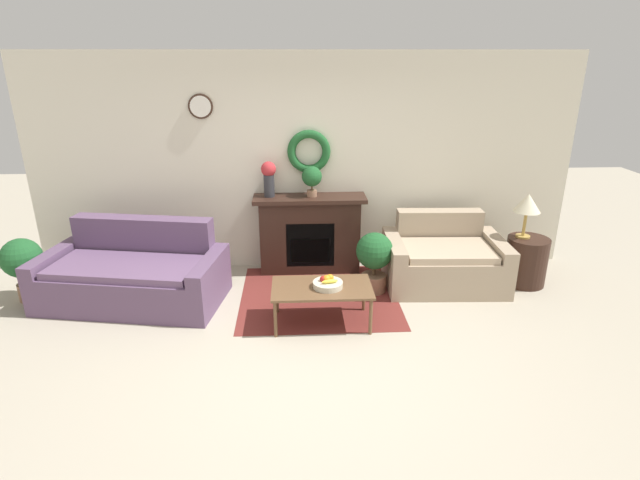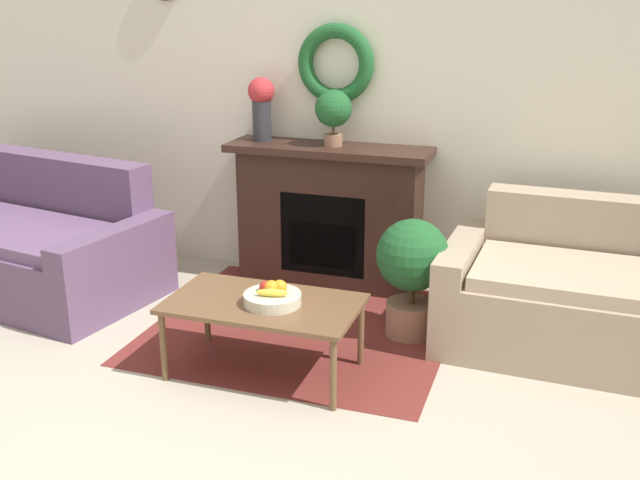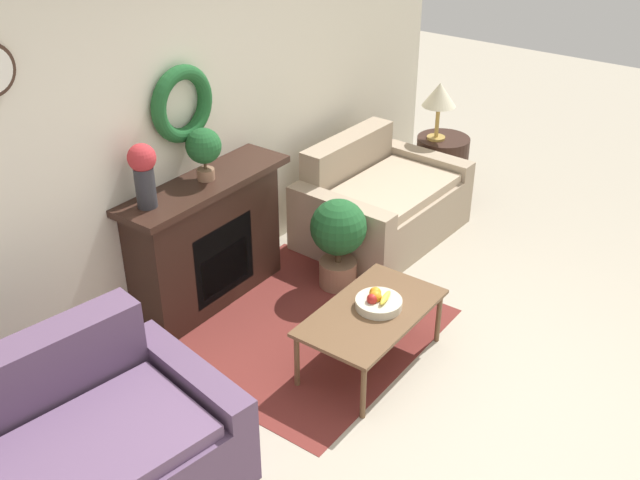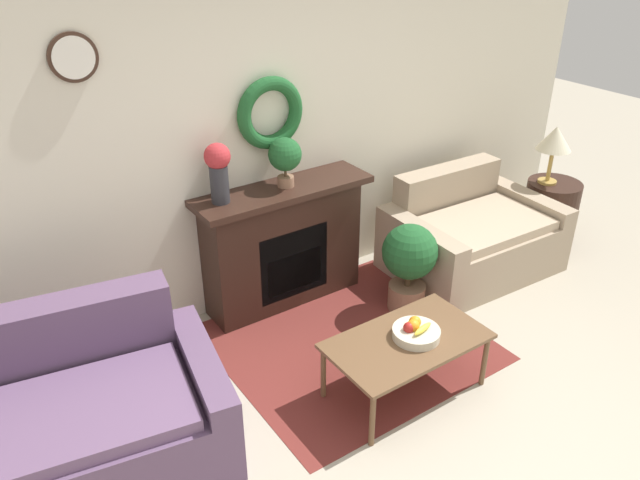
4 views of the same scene
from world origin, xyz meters
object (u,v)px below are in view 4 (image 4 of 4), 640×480
coffee_table (407,344)px  table_lamp (555,140)px  couch_left (42,429)px  fruit_bowl (416,332)px  potted_plant_on_mantel (285,156)px  fireplace (283,244)px  loveseat_right (470,236)px  side_table_by_loveseat (550,211)px  potted_plant_floor_by_loveseat (409,260)px  vase_on_mantel_left (218,168)px

coffee_table → table_lamp: table_lamp is taller
couch_left → coffee_table: couch_left is taller
fruit_bowl → potted_plant_on_mantel: 1.58m
couch_left → fireplace: bearing=29.9°
table_lamp → loveseat_right: bearing=178.9°
fireplace → potted_plant_on_mantel: size_ratio=3.72×
loveseat_right → coffee_table: 1.78m
side_table_by_loveseat → table_lamp: (-0.06, 0.05, 0.70)m
fruit_bowl → table_lamp: bearing=20.3°
loveseat_right → potted_plant_floor_by_loveseat: bearing=-166.1°
couch_left → potted_plant_on_mantel: size_ratio=5.68×
table_lamp → potted_plant_floor_by_loveseat: 1.91m
vase_on_mantel_left → potted_plant_floor_by_loveseat: size_ratio=0.60×
vase_on_mantel_left → potted_plant_floor_by_loveseat: 1.61m
fruit_bowl → table_lamp: (2.41, 0.89, 0.54)m
potted_plant_floor_by_loveseat → fireplace: bearing=137.9°
table_lamp → vase_on_mantel_left: (-3.04, 0.50, 0.25)m
table_lamp → vase_on_mantel_left: vase_on_mantel_left is taller
couch_left → potted_plant_floor_by_loveseat: 2.75m
coffee_table → vase_on_mantel_left: size_ratio=2.36×
couch_left → side_table_by_loveseat: 4.63m
couch_left → fruit_bowl: bearing=-7.0°
loveseat_right → fireplace: bearing=165.7°
side_table_by_loveseat → potted_plant_on_mantel: bearing=168.3°
loveseat_right → fruit_bowl: bearing=-146.0°
couch_left → vase_on_mantel_left: size_ratio=4.89×
table_lamp → couch_left: bearing=-177.0°
loveseat_right → coffee_table: size_ratio=1.40×
fruit_bowl → vase_on_mantel_left: (-0.63, 1.39, 0.79)m
vase_on_mantel_left → potted_plant_on_mantel: vase_on_mantel_left is taller
coffee_table → potted_plant_on_mantel: size_ratio=2.74×
couch_left → potted_plant_on_mantel: (2.05, 0.72, 0.92)m
potted_plant_on_mantel → potted_plant_floor_by_loveseat: 1.24m
fruit_bowl → side_table_by_loveseat: bearing=18.8°
potted_plant_floor_by_loveseat → coffee_table: bearing=-132.2°
side_table_by_loveseat → potted_plant_on_mantel: size_ratio=1.57×
vase_on_mantel_left → potted_plant_on_mantel: bearing=-2.2°
couch_left → vase_on_mantel_left: 1.94m
fruit_bowl → table_lamp: size_ratio=0.57×
fireplace → vase_on_mantel_left: size_ratio=3.21×
potted_plant_on_mantel → potted_plant_floor_by_loveseat: (0.70, -0.64, -0.80)m
vase_on_mantel_left → potted_plant_floor_by_loveseat: vase_on_mantel_left is taller
loveseat_right → table_lamp: bearing=1.2°
potted_plant_floor_by_loveseat → couch_left: bearing=-178.4°
fireplace → coffee_table: size_ratio=1.36×
couch_left → vase_on_mantel_left: (1.52, 0.74, 0.94)m
couch_left → potted_plant_on_mantel: bearing=29.3°
potted_plant_floor_by_loveseat → fruit_bowl: bearing=-129.2°
fruit_bowl → side_table_by_loveseat: side_table_by_loveseat is taller
couch_left → table_lamp: size_ratio=3.98×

